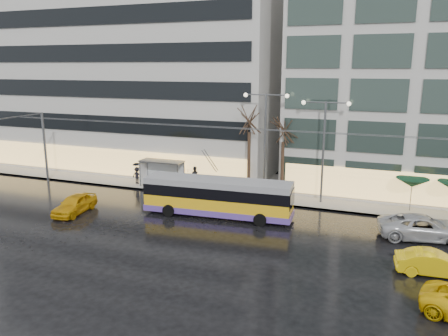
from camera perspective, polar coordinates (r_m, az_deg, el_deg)
The scene contains 18 objects.
ground at distance 30.16m, azimuth -4.06°, elevation -9.13°, with size 140.00×140.00×0.00m, color black.
sidewalk at distance 42.06m, azimuth 6.38°, elevation -2.54°, with size 80.00×10.00×0.15m, color gray.
kerb at distance 37.48m, azimuth 4.51°, elevation -4.48°, with size 80.00×0.10×0.15m, color slate.
building_left at distance 52.27m, azimuth -11.81°, elevation 12.64°, with size 34.00×14.00×22.00m, color #BAB8B2.
trolleybus at distance 33.83m, azimuth -0.83°, elevation -3.97°, with size 11.67×4.71×5.35m.
catenary at distance 35.67m, azimuth 2.59°, elevation 1.57°, with size 42.24×5.12×7.00m.
bus_shelter at distance 42.31m, azimuth -8.45°, elevation 0.13°, with size 4.20×1.60×2.51m.
street_lamp_near at distance 37.79m, azimuth 5.41°, elevation 4.87°, with size 3.96×0.36×9.03m.
street_lamp_far at distance 36.87m, azimuth 12.93°, elevation 3.94°, with size 3.96×0.36×8.53m.
tree_a at distance 38.25m, azimuth 3.34°, elevation 6.66°, with size 3.20×3.20×8.40m.
tree_b at distance 37.76m, azimuth 7.79°, elevation 5.42°, with size 3.20×3.20×7.70m.
parasol_a at distance 37.48m, azimuth 23.37°, elevation -1.78°, with size 2.50×2.50×2.65m.
taxi_a at distance 36.66m, azimuth -18.93°, elevation -4.48°, with size 1.78×4.42×1.51m, color #D2960B.
taxi_b at distance 27.59m, azimuth 25.76°, elevation -11.16°, with size 1.44×4.14×1.36m, color yellow.
sedan_silver at distance 32.65m, azimuth 24.57°, elevation -7.05°, with size 2.68×5.81×1.61m, color #B4B5B9.
pedestrian_a at distance 39.68m, azimuth -4.74°, elevation -1.22°, with size 1.13×1.15×2.19m.
pedestrian_b at distance 42.14m, azimuth -3.84°, elevation -1.03°, with size 1.01×0.84×1.88m.
pedestrian_c at distance 43.47m, azimuth -11.28°, elevation -0.58°, with size 1.10×0.87×2.11m.
Camera 1 is at (11.72, -25.31, 11.46)m, focal length 35.00 mm.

